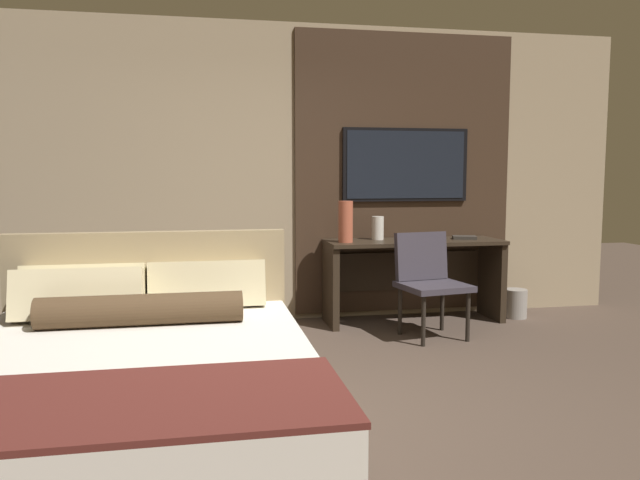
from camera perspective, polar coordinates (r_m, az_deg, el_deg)
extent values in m
plane|color=#4C3D33|center=(3.64, -0.85, -16.53)|extent=(16.00, 16.00, 0.00)
cube|color=tan|center=(5.94, -5.34, 6.04)|extent=(7.20, 0.06, 2.80)
cube|color=#3D2B1E|center=(6.19, 7.72, 6.01)|extent=(2.17, 0.03, 2.70)
cube|color=#33281E|center=(3.18, -16.55, -18.10)|extent=(1.61, 2.03, 0.22)
cube|color=silver|center=(3.07, -16.72, -13.11)|extent=(1.66, 2.09, 0.36)
cube|color=#56231E|center=(2.37, -18.51, -13.99)|extent=(1.68, 0.73, 0.02)
cube|color=#998460|center=(4.08, -15.28, -6.57)|extent=(1.69, 0.08, 1.04)
cube|color=beige|center=(3.95, -20.68, -4.15)|extent=(0.70, 0.23, 0.31)
cube|color=beige|center=(3.89, -10.27, -4.00)|extent=(0.70, 0.23, 0.31)
cube|color=beige|center=(3.74, -21.21, -4.71)|extent=(0.70, 0.25, 0.32)
cylinder|color=#4C3823|center=(3.51, -16.01, -6.15)|extent=(1.08, 0.17, 0.17)
cube|color=#2D2319|center=(5.94, 8.58, -0.17)|extent=(1.67, 0.56, 0.03)
cube|color=#2D2319|center=(5.77, 0.97, -4.19)|extent=(0.06, 0.50, 0.74)
cube|color=#2D2319|center=(6.30, 15.44, -3.54)|extent=(0.06, 0.50, 0.74)
cube|color=#2D2319|center=(6.22, 7.73, -2.81)|extent=(1.55, 0.02, 0.37)
cube|color=black|center=(6.16, 7.83, 6.83)|extent=(1.26, 0.04, 0.71)
cube|color=black|center=(6.14, 7.89, 6.83)|extent=(1.18, 0.01, 0.65)
cube|color=#38333D|center=(5.40, 10.36, -4.20)|extent=(0.61, 0.59, 0.05)
cube|color=#38333D|center=(5.55, 9.23, -1.45)|extent=(0.50, 0.18, 0.42)
cylinder|color=black|center=(5.17, 9.44, -7.31)|extent=(0.04, 0.04, 0.42)
cylinder|color=black|center=(5.39, 13.37, -6.84)|extent=(0.04, 0.04, 0.42)
cylinder|color=black|center=(5.51, 7.33, -6.44)|extent=(0.04, 0.04, 0.42)
cylinder|color=black|center=(5.72, 11.10, -6.04)|extent=(0.04, 0.04, 0.42)
cylinder|color=#B2563D|center=(5.66, 2.36, 1.68)|extent=(0.13, 0.13, 0.38)
cylinder|color=silver|center=(5.93, 5.30, 1.10)|extent=(0.11, 0.11, 0.22)
cube|color=#332D28|center=(6.12, 13.06, 0.23)|extent=(0.26, 0.21, 0.03)
cylinder|color=gray|center=(6.41, 17.44, -5.55)|extent=(0.22, 0.22, 0.28)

